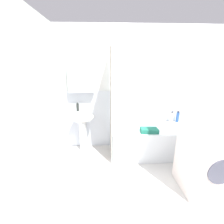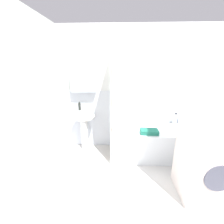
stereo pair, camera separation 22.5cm
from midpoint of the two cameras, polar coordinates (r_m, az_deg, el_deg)
The scene contains 12 objects.
ground_plane at distance 2.54m, azimuth 15.00°, elevation -26.26°, with size 4.80×5.60×0.04m, color silver.
wall_back_tiled at distance 3.14m, azimuth 10.64°, elevation 6.58°, with size 3.60×0.18×2.40m.
wall_left_tiled at distance 2.45m, azimuth -23.23°, elevation 1.95°, with size 0.07×1.81×2.40m.
sink at distance 3.07m, azimuth -8.30°, elevation -3.73°, with size 0.44×0.34×0.84m.
faucet at distance 3.06m, azimuth -8.25°, elevation 1.79°, with size 0.03×0.12×0.12m.
soap_dispenser at distance 3.07m, azimuth -9.88°, elevation 2.01°, with size 0.05×0.05×0.17m.
bathtub at distance 3.12m, azimuth 16.14°, elevation -10.75°, with size 1.47×0.68×0.55m, color white.
shower_curtain at distance 2.76m, azimuth 2.13°, elevation 2.46°, with size 0.01×0.68×2.00m.
shampoo_bottle at distance 3.41m, azimuth 26.05°, elevation -2.33°, with size 0.06×0.06×0.23m.
lotion_bottle at distance 3.36m, azimuth 24.14°, elevation -2.38°, with size 0.06×0.06×0.23m.
towel_folded at distance 2.79m, azimuth 15.86°, elevation -7.00°, with size 0.31×0.19×0.07m, color #1F6D58.
washer_dryer_stack at distance 2.32m, azimuth 35.32°, elevation -7.23°, with size 0.62×0.57×1.74m.
Camera 2 is at (-0.41, -1.79, 1.71)m, focal length 24.75 mm.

